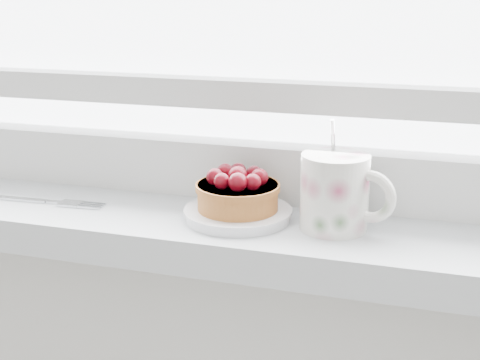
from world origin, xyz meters
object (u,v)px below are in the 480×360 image
at_px(raspberry_tart, 238,191).
at_px(fork, 36,200).
at_px(saucer, 238,214).
at_px(floral_mug, 337,191).

distance_m(raspberry_tart, fork, 0.26).
relative_size(saucer, fork, 0.69).
relative_size(raspberry_tart, fork, 0.54).
relative_size(raspberry_tart, floral_mug, 0.80).
bearing_deg(raspberry_tart, fork, -176.70).
bearing_deg(saucer, raspberry_tart, -39.26).
height_order(floral_mug, fork, floral_mug).
height_order(saucer, floral_mug, floral_mug).
relative_size(saucer, raspberry_tart, 1.29).
xyz_separation_m(floral_mug, fork, (-0.37, -0.02, -0.04)).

